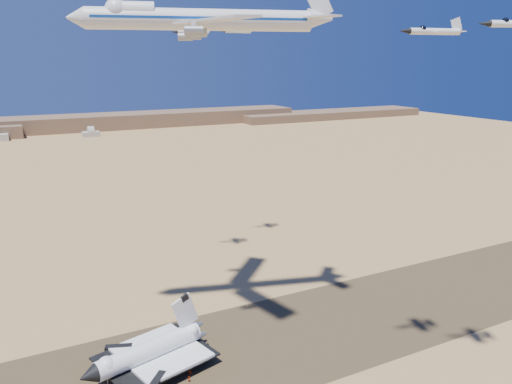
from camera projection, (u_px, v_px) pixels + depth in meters
name	position (u px, v px, depth m)	size (l,w,h in m)	color
ground	(225.00, 354.00, 146.51)	(1200.00, 1200.00, 0.00)	tan
runway	(225.00, 354.00, 146.50)	(600.00, 50.00, 0.06)	#473523
ridgeline	(104.00, 124.00, 627.50)	(960.00, 90.00, 18.00)	brown
shuttle	(149.00, 353.00, 138.32)	(38.24, 29.57, 18.72)	white
carrier_747	(194.00, 19.00, 137.42)	(73.73, 55.17, 18.41)	white
crew_a	(167.00, 374.00, 135.66)	(0.64, 0.42, 1.77)	red
crew_b	(189.00, 379.00, 133.69)	(0.82, 0.47, 1.69)	red
crew_c	(190.00, 373.00, 136.34)	(0.98, 0.50, 1.67)	red
chase_jet_a	(433.00, 31.00, 111.10)	(15.53, 8.86, 3.92)	white
chase_jet_c	(192.00, 32.00, 185.35)	(14.28, 8.10, 3.60)	white
chase_jet_d	(237.00, 31.00, 206.74)	(13.98, 7.72, 3.49)	white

